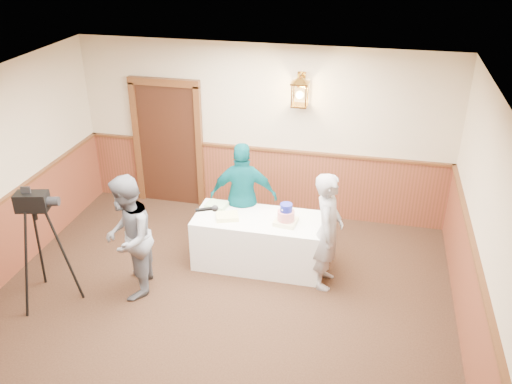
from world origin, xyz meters
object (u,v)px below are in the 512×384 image
assistant_p (243,197)px  tv_camera_rig (43,254)px  tiered_cake (286,216)px  sheet_cake_yellow (227,216)px  display_table (259,241)px  sheet_cake_green (217,205)px  interviewer (128,238)px  baker (328,231)px

assistant_p → tv_camera_rig: bearing=30.2°
tiered_cake → sheet_cake_yellow: 0.82m
display_table → sheet_cake_green: size_ratio=6.29×
display_table → tv_camera_rig: tv_camera_rig is taller
tv_camera_rig → display_table: bearing=15.4°
display_table → sheet_cake_green: sheet_cake_green is taller
sheet_cake_green → interviewer: size_ratio=0.17×
tiered_cake → sheet_cake_green: bearing=167.9°
sheet_cake_green → tv_camera_rig: bearing=-139.4°
baker → tv_camera_rig: (-3.44, -1.14, -0.12)m
display_table → assistant_p: (-0.33, 0.41, 0.46)m
baker → assistant_p: (-1.29, 0.66, 0.01)m
sheet_cake_yellow → interviewer: interviewer is taller
tiered_cake → sheet_cake_yellow: bearing=-176.7°
sheet_cake_yellow → interviewer: size_ratio=0.18×
display_table → interviewer: 1.85m
baker → tv_camera_rig: size_ratio=1.06×
assistant_p → tv_camera_rig: (-2.14, -1.80, -0.14)m
display_table → sheet_cake_yellow: sheet_cake_yellow is taller
sheet_cake_yellow → tv_camera_rig: (-2.04, -1.28, -0.09)m
assistant_p → interviewer: bearing=41.3°
baker → assistant_p: bearing=63.1°
interviewer → tv_camera_rig: (-0.99, -0.38, -0.14)m
sheet_cake_yellow → baker: baker is taller
sheet_cake_green → baker: (1.63, -0.41, 0.03)m
interviewer → display_table: bearing=110.2°
sheet_cake_green → interviewer: 1.43m
tiered_cake → interviewer: (-1.86, -0.95, -0.03)m
tiered_cake → baker: (0.58, -0.19, -0.05)m
display_table → baker: size_ratio=1.10×
baker → assistant_p: assistant_p is taller
sheet_cake_yellow → tv_camera_rig: 2.41m
tv_camera_rig → baker: bearing=4.3°
display_table → baker: baker is taller
assistant_p → tiered_cake: bearing=136.4°
tiered_cake → sheet_cake_green: (-1.04, 0.22, -0.08)m
sheet_cake_green → interviewer: bearing=-124.8°
tiered_cake → tv_camera_rig: tv_camera_rig is taller
tiered_cake → sheet_cake_green: tiered_cake is taller
display_table → tiered_cake: size_ratio=5.51×
tv_camera_rig → tiered_cake: bearing=10.9°
display_table → interviewer: (-1.47, -1.02, 0.46)m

